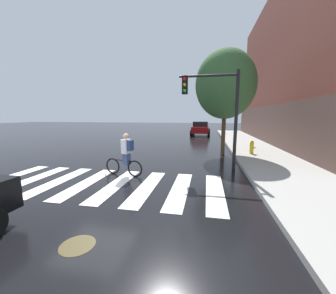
{
  "coord_description": "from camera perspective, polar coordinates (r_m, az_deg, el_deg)",
  "views": [
    {
      "loc": [
        3.91,
        -6.15,
        2.36
      ],
      "look_at": [
        2.5,
        1.17,
        1.19
      ],
      "focal_mm": 21.41,
      "sensor_mm": 36.0,
      "label": 1
    }
  ],
  "objects": [
    {
      "name": "street_tree_near",
      "position": [
        12.58,
        16.03,
        16.71
      ],
      "size": [
        3.45,
        3.45,
        6.13
      ],
      "color": "#4C3823",
      "rests_on": "ground"
    },
    {
      "name": "manhole_cover",
      "position": [
        4.43,
        -24.35,
        -24.1
      ],
      "size": [
        0.64,
        0.64,
        0.01
      ],
      "primitive_type": "cylinder",
      "color": "#473D1E",
      "rests_on": "ground"
    },
    {
      "name": "traffic_light_near",
      "position": [
        8.84,
        13.55,
        11.93
      ],
      "size": [
        2.47,
        0.28,
        4.2
      ],
      "color": "black",
      "rests_on": "ground"
    },
    {
      "name": "ground_plane",
      "position": [
        7.66,
        -20.74,
        -9.63
      ],
      "size": [
        120.0,
        120.0,
        0.0
      ],
      "primitive_type": "plane",
      "color": "black"
    },
    {
      "name": "sedan_mid",
      "position": [
        24.91,
        9.29,
        5.35
      ],
      "size": [
        2.34,
        4.83,
        1.65
      ],
      "color": "maroon",
      "rests_on": "ground"
    },
    {
      "name": "cyclist",
      "position": [
        8.0,
        -11.93,
        -2.2
      ],
      "size": [
        1.68,
        0.44,
        1.69
      ],
      "color": "black",
      "rests_on": "ground"
    },
    {
      "name": "fire_hydrant",
      "position": [
        12.72,
        22.74,
        -0.04
      ],
      "size": [
        0.33,
        0.22,
        0.78
      ],
      "color": "gold",
      "rests_on": "sidewalk"
    },
    {
      "name": "crosswalk_stripes",
      "position": [
        7.49,
        -18.47,
        -9.88
      ],
      "size": [
        8.31,
        3.37,
        0.01
      ],
      "color": "silver",
      "rests_on": "ground"
    }
  ]
}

